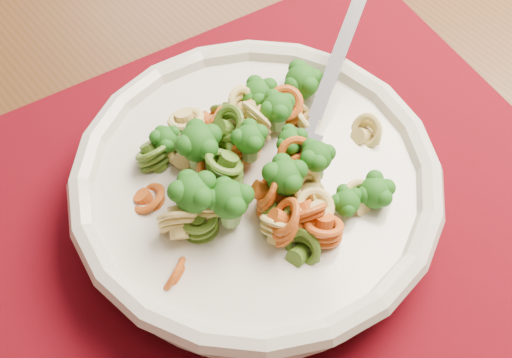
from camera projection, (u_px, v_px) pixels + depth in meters
name	position (u px, v px, depth m)	size (l,w,h in m)	color
dining_table	(258.00, 205.00, 0.67)	(1.59, 1.28, 0.74)	#4E2A15
placemat	(249.00, 219.00, 0.55)	(0.50, 0.39, 0.00)	#5E0414
pasta_bowl	(256.00, 186.00, 0.52)	(0.27, 0.27, 0.05)	beige
pasta_broccoli_heap	(256.00, 174.00, 0.51)	(0.23, 0.23, 0.06)	tan
fork	(304.00, 148.00, 0.53)	(0.19, 0.02, 0.01)	silver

